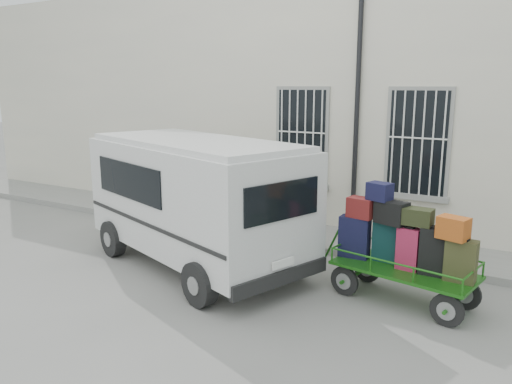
{
  "coord_description": "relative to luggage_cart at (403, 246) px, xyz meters",
  "views": [
    {
      "loc": [
        4.56,
        -7.91,
        3.46
      ],
      "look_at": [
        -0.53,
        1.0,
        1.25
      ],
      "focal_mm": 35.0,
      "sensor_mm": 36.0,
      "label": 1
    }
  ],
  "objects": [
    {
      "name": "sidewalk",
      "position": [
        -2.83,
        2.33,
        -0.86
      ],
      "size": [
        24.0,
        1.7,
        0.15
      ],
      "primitive_type": "cube",
      "color": "gray",
      "rests_on": "ground"
    },
    {
      "name": "van",
      "position": [
        -3.88,
        -0.3,
        0.49
      ],
      "size": [
        5.28,
        3.57,
        2.47
      ],
      "rotation": [
        0.0,
        0.0,
        -0.35
      ],
      "color": "silver",
      "rests_on": "ground"
    },
    {
      "name": "building",
      "position": [
        -2.83,
        5.63,
        2.07
      ],
      "size": [
        24.0,
        5.15,
        6.0
      ],
      "color": "beige",
      "rests_on": "ground"
    },
    {
      "name": "ground",
      "position": [
        -2.83,
        0.13,
        -0.93
      ],
      "size": [
        80.0,
        80.0,
        0.0
      ],
      "primitive_type": "plane",
      "color": "slate",
      "rests_on": "ground"
    },
    {
      "name": "luggage_cart",
      "position": [
        0.0,
        0.0,
        0.0
      ],
      "size": [
        2.66,
        1.41,
        1.91
      ],
      "rotation": [
        0.0,
        0.0,
        -0.19
      ],
      "color": "black",
      "rests_on": "ground"
    }
  ]
}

